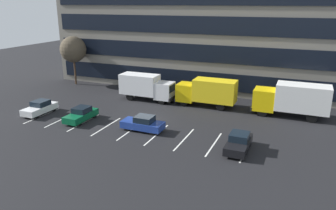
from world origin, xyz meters
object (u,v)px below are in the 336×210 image
at_px(sedan_white, 40,108).
at_px(bare_tree, 73,49).
at_px(sedan_forest, 81,114).
at_px(sedan_navy, 143,124).
at_px(box_truck_white, 146,86).
at_px(box_truck_yellow_all, 207,91).
at_px(box_truck_yellow, 292,99).
at_px(sedan_black, 239,143).

relative_size(sedan_white, bare_tree, 0.57).
height_order(sedan_forest, sedan_navy, sedan_navy).
height_order(box_truck_white, bare_tree, bare_tree).
bearing_deg(box_truck_yellow_all, bare_tree, 171.90).
bearing_deg(box_truck_yellow, sedan_navy, -143.16).
relative_size(box_truck_white, bare_tree, 0.98).
bearing_deg(sedan_forest, sedan_black, -2.86).
xyz_separation_m(box_truck_yellow, box_truck_white, (-17.49, -0.37, -0.23)).
bearing_deg(box_truck_white, sedan_black, -36.80).
distance_m(box_truck_yellow_all, bare_tree, 22.19).
bearing_deg(box_truck_white, sedan_forest, -107.21).
height_order(box_truck_yellow, sedan_navy, box_truck_yellow).
distance_m(sedan_white, sedan_forest, 5.69).
height_order(sedan_white, bare_tree, bare_tree).
xyz_separation_m(box_truck_yellow, box_truck_yellow_all, (-9.54, 0.04, -0.20)).
bearing_deg(sedan_white, sedan_navy, -0.14).
height_order(sedan_black, sedan_forest, sedan_black).
bearing_deg(box_truck_white, box_truck_yellow, 1.20).
relative_size(box_truck_yellow, sedan_white, 1.92).
relative_size(box_truck_yellow, box_truck_yellow_all, 1.11).
xyz_separation_m(box_truck_white, sedan_black, (13.88, -10.39, -1.14)).
distance_m(box_truck_yellow_all, box_truck_white, 7.96).
xyz_separation_m(sedan_white, sedan_forest, (5.69, -0.10, -0.01)).
distance_m(box_truck_white, bare_tree, 14.61).
bearing_deg(bare_tree, box_truck_yellow_all, -8.10).
bearing_deg(bare_tree, sedan_white, -68.45).
bearing_deg(sedan_navy, sedan_white, 179.86).
bearing_deg(box_truck_yellow_all, box_truck_yellow, -0.27).
bearing_deg(sedan_black, box_truck_yellow_all, 118.80).
height_order(box_truck_white, sedan_white, box_truck_white).
bearing_deg(box_truck_yellow_all, sedan_forest, -137.60).
xyz_separation_m(sedan_forest, sedan_navy, (7.31, 0.07, 0.02)).
bearing_deg(sedan_navy, box_truck_white, 114.66).
distance_m(box_truck_yellow, box_truck_white, 17.50).
relative_size(box_truck_yellow_all, box_truck_white, 1.02).
distance_m(box_truck_yellow_all, sedan_navy, 10.59).
xyz_separation_m(box_truck_white, sedan_navy, (4.35, -9.48, -1.14)).
xyz_separation_m(sedan_navy, bare_tree, (-18.11, 12.98, 4.59)).
height_order(sedan_white, sedan_navy, sedan_navy).
xyz_separation_m(sedan_white, sedan_black, (22.53, -0.94, 0.00)).
distance_m(box_truck_yellow_all, sedan_white, 19.33).
bearing_deg(sedan_navy, sedan_forest, -179.47).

